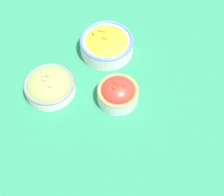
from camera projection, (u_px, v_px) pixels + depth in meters
name	position (u px, v px, depth m)	size (l,w,h in m)	color
ground_plane	(112.00, 104.00, 0.85)	(3.00, 3.00, 0.00)	#23704C
bowl_squash	(107.00, 43.00, 0.93)	(0.16, 0.16, 0.07)	silver
bowl_cherry_tomatoes	(117.00, 92.00, 0.84)	(0.11, 0.11, 0.07)	silver
bowl_lettuce	(49.00, 85.00, 0.86)	(0.14, 0.14, 0.06)	white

